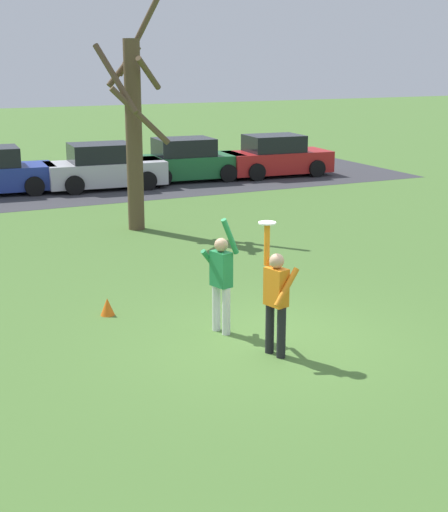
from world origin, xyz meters
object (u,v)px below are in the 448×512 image
at_px(parked_car_red, 276,157).
at_px(bare_tree_tall, 134,126).
at_px(person_catcher, 276,295).
at_px(parked_car_silver, 104,168).
at_px(frisbee_disc, 267,223).
at_px(field_cone_orange, 107,307).
at_px(parked_car_green, 187,161).
at_px(person_defender, 221,277).

height_order(parked_car_red, bare_tree_tall, bare_tree_tall).
bearing_deg(bare_tree_tall, person_catcher, -95.96).
relative_size(person_catcher, parked_car_silver, 0.49).
relative_size(person_catcher, parked_car_red, 0.49).
bearing_deg(bare_tree_tall, parked_car_red, 39.45).
xyz_separation_m(parked_car_red, bare_tree_tall, (-8.06, -6.63, 2.06)).
xyz_separation_m(frisbee_disc, field_cone_orange, (-1.77, 2.74, -1.93)).
height_order(frisbee_disc, field_cone_orange, frisbee_disc).
relative_size(frisbee_disc, parked_car_silver, 0.07).
xyz_separation_m(person_catcher, parked_car_green, (5.42, 16.45, -0.25)).
bearing_deg(parked_car_silver, frisbee_disc, -93.71).
relative_size(parked_car_red, field_cone_orange, 13.18).
relative_size(parked_car_silver, field_cone_orange, 13.18).
height_order(frisbee_disc, parked_car_silver, frisbee_disc).
distance_m(frisbee_disc, parked_car_silver, 16.10).
distance_m(person_catcher, bare_tree_tall, 9.65).
distance_m(person_catcher, field_cone_orange, 3.57).
distance_m(parked_car_red, bare_tree_tall, 10.64).
height_order(parked_car_green, bare_tree_tall, bare_tree_tall).
xyz_separation_m(person_catcher, frisbee_disc, (-0.06, 0.22, 1.11)).
bearing_deg(frisbee_disc, field_cone_orange, 122.76).
bearing_deg(parked_car_green, person_defender, -106.71).
relative_size(person_catcher, parked_car_green, 0.49).
bearing_deg(field_cone_orange, parked_car_red, 50.33).
bearing_deg(frisbee_disc, person_catcher, -75.43).
bearing_deg(parked_car_silver, field_cone_orange, -102.60).
bearing_deg(field_cone_orange, bare_tree_tall, 66.54).
relative_size(parked_car_silver, parked_car_red, 1.00).
bearing_deg(bare_tree_tall, frisbee_disc, -96.45).
bearing_deg(field_cone_orange, parked_car_silver, 73.34).
distance_m(parked_car_silver, field_cone_orange, 13.74).
distance_m(person_catcher, person_defender, 1.32).
bearing_deg(parked_car_silver, bare_tree_tall, -95.52).
relative_size(frisbee_disc, parked_car_green, 0.07).
relative_size(person_defender, parked_car_green, 0.48).
bearing_deg(field_cone_orange, parked_car_green, 61.77).
distance_m(parked_car_silver, bare_tree_tall, 7.08).
bearing_deg(parked_car_green, parked_car_red, -2.05).
xyz_separation_m(parked_car_silver, parked_car_green, (3.31, 0.34, 0.00)).
relative_size(person_catcher, frisbee_disc, 7.57).
height_order(person_catcher, person_defender, person_catcher).
bearing_deg(parked_car_red, person_defender, -118.33).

